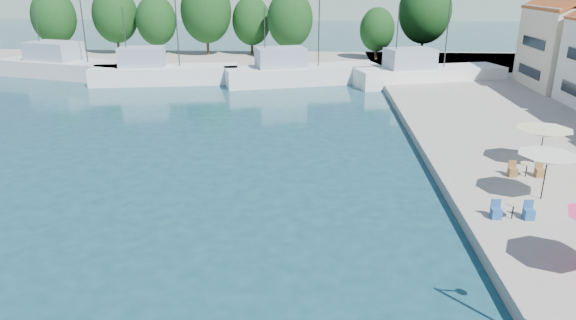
# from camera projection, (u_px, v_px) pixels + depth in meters

# --- Properties ---
(quay_far) EXTENTS (90.00, 16.00, 0.60)m
(quay_far) POSITION_uv_depth(u_px,v_px,m) (261.00, 62.00, 66.38)
(quay_far) COLOR #9B978C
(quay_far) RESTS_ON ground
(trawler_01) EXTENTS (19.06, 9.79, 10.20)m
(trawler_01) POSITION_uv_depth(u_px,v_px,m) (72.00, 67.00, 57.66)
(trawler_01) COLOR silver
(trawler_01) RESTS_ON ground
(trawler_02) EXTENTS (15.63, 6.42, 10.20)m
(trawler_02) POSITION_uv_depth(u_px,v_px,m) (162.00, 73.00, 54.17)
(trawler_02) COLOR white
(trawler_02) RESTS_ON ground
(trawler_03) EXTENTS (16.92, 8.99, 10.20)m
(trawler_03) POSITION_uv_depth(u_px,v_px,m) (299.00, 73.00, 54.10)
(trawler_03) COLOR silver
(trawler_03) RESTS_ON ground
(trawler_04) EXTENTS (16.22, 8.35, 10.20)m
(trawler_04) POSITION_uv_depth(u_px,v_px,m) (426.00, 75.00, 53.39)
(trawler_04) COLOR white
(trawler_04) RESTS_ON ground
(tree_01) EXTENTS (5.82, 5.82, 8.62)m
(tree_01) POSITION_uv_depth(u_px,v_px,m) (54.00, 17.00, 69.06)
(tree_01) COLOR #3F2B19
(tree_01) RESTS_ON quay_far
(tree_02) EXTENTS (6.08, 6.08, 9.00)m
(tree_02) POSITION_uv_depth(u_px,v_px,m) (115.00, 15.00, 70.03)
(tree_02) COLOR #3F2B19
(tree_02) RESTS_ON quay_far
(tree_03) EXTENTS (5.34, 5.34, 7.90)m
(tree_03) POSITION_uv_depth(u_px,v_px,m) (156.00, 20.00, 68.99)
(tree_03) COLOR #3F2B19
(tree_03) RESTS_ON quay_far
(tree_04) EXTENTS (6.75, 6.75, 9.99)m
(tree_04) POSITION_uv_depth(u_px,v_px,m) (206.00, 11.00, 68.43)
(tree_04) COLOR #3F2B19
(tree_04) RESTS_ON quay_far
(tree_05) EXTENTS (5.22, 5.22, 7.73)m
(tree_05) POSITION_uv_depth(u_px,v_px,m) (251.00, 21.00, 69.53)
(tree_05) COLOR #3F2B19
(tree_05) RESTS_ON quay_far
(tree_06) EXTENTS (5.85, 5.85, 8.66)m
(tree_06) POSITION_uv_depth(u_px,v_px,m) (290.00, 19.00, 65.53)
(tree_06) COLOR #3F2B19
(tree_06) RESTS_ON quay_far
(tree_07) EXTENTS (4.40, 4.40, 6.52)m
(tree_07) POSITION_uv_depth(u_px,v_px,m) (377.00, 30.00, 65.23)
(tree_07) COLOR #3F2B19
(tree_07) RESTS_ON quay_far
(tree_08) EXTENTS (6.91, 6.91, 10.23)m
(tree_08) POSITION_uv_depth(u_px,v_px,m) (425.00, 10.00, 67.55)
(tree_08) COLOR #3F2B19
(tree_08) RESTS_ON quay_far
(umbrella_white) EXTENTS (2.79, 2.79, 2.24)m
(umbrella_white) POSITION_uv_depth(u_px,v_px,m) (548.00, 160.00, 23.88)
(umbrella_white) COLOR black
(umbrella_white) RESTS_ON quay_right
(umbrella_cream) EXTENTS (3.05, 3.05, 2.08)m
(umbrella_cream) POSITION_uv_depth(u_px,v_px,m) (544.00, 133.00, 28.51)
(umbrella_cream) COLOR black
(umbrella_cream) RESTS_ON quay_right
(cafe_table_02) EXTENTS (1.82, 0.70, 0.76)m
(cafe_table_02) POSITION_uv_depth(u_px,v_px,m) (512.00, 213.00, 22.40)
(cafe_table_02) COLOR black
(cafe_table_02) RESTS_ON quay_right
(cafe_table_03) EXTENTS (1.82, 0.70, 0.76)m
(cafe_table_03) POSITION_uv_depth(u_px,v_px,m) (526.00, 172.00, 27.18)
(cafe_table_03) COLOR black
(cafe_table_03) RESTS_ON quay_right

